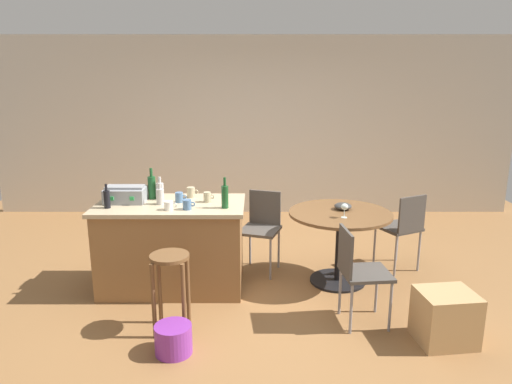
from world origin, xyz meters
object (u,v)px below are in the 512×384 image
cup_3 (170,205)px  plastic_bucket (175,339)px  folding_chair_far (404,225)px  bottle_4 (161,196)px  wine_glass (346,207)px  cup_1 (181,197)px  toolbox (127,194)px  bottle_0 (153,187)px  kitchen_island (173,246)px  cup_2 (209,197)px  folding_chair_near (359,268)px  bottle_2 (108,199)px  bottle_1 (161,191)px  wooden_stool (172,276)px  cardboard_box (447,318)px  folding_chair_left (263,224)px  cup_0 (192,192)px  dining_table (341,229)px  cup_4 (189,205)px  bottle_3 (226,196)px  serving_bowl (344,206)px

cup_3 → plastic_bucket: 1.27m
folding_chair_far → bottle_4: size_ratio=4.17×
wine_glass → cup_1: bearing=176.3°
toolbox → bottle_0: 0.28m
kitchen_island → cup_1: bearing=24.9°
cup_2 → folding_chair_near: bearing=-29.7°
folding_chair_near → bottle_2: bearing=166.3°
bottle_1 → plastic_bucket: 1.64m
wooden_stool → cardboard_box: size_ratio=1.55×
folding_chair_left → cup_0: size_ratio=7.39×
bottle_4 → dining_table: bearing=4.9°
cup_4 → cup_0: bearing=93.0°
bottle_4 → wooden_stool: bearing=-74.6°
bottle_1 → bottle_2: bearing=-143.5°
wooden_stool → folding_chair_near: 1.60m
bottle_3 → cardboard_box: 2.18m
toolbox → bottle_2: size_ratio=1.67×
bottle_3 → cup_0: size_ratio=2.51×
bottle_0 → cup_1: size_ratio=2.76×
serving_bowl → toolbox: bearing=-175.6°
bottle_1 → cup_1: size_ratio=2.02×
bottle_1 → kitchen_island: bearing=-51.2°
folding_chair_left → serving_bowl: bearing=-15.3°
toolbox → cup_0: bearing=16.5°
bottle_3 → bottle_1: bearing=154.6°
wooden_stool → folding_chair_far: folding_chair_far is taller
bottle_3 → wine_glass: bottle_3 is taller
cardboard_box → bottle_1: bearing=154.7°
wooden_stool → bottle_3: 0.95m
folding_chair_left → cardboard_box: bearing=-45.1°
kitchen_island → cup_1: (0.09, 0.04, 0.50)m
cup_1 → cup_4: cup_1 is taller
bottle_3 → toolbox: bearing=167.9°
cup_3 → serving_bowl: size_ratio=0.68×
bottle_4 → cup_1: 0.19m
folding_chair_near → cup_2: bearing=150.3°
folding_chair_near → bottle_0: bottle_0 is taller
wine_glass → folding_chair_near: bearing=-88.9°
cup_1 → bottle_2: bearing=-162.4°
folding_chair_far → wine_glass: wine_glass is taller
wooden_stool → kitchen_island: bearing=99.0°
cup_2 → cup_0: bearing=135.1°
bottle_0 → cup_4: bearing=-44.1°
folding_chair_near → bottle_2: size_ratio=3.69×
bottle_0 → bottle_1: size_ratio=1.37×
kitchen_island → cardboard_box: size_ratio=3.30×
bottle_3 → bottle_4: size_ratio=1.41×
folding_chair_left → wine_glass: bearing=-32.9°
folding_chair_far → cup_1: cup_1 is taller
folding_chair_left → wine_glass: 1.02m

